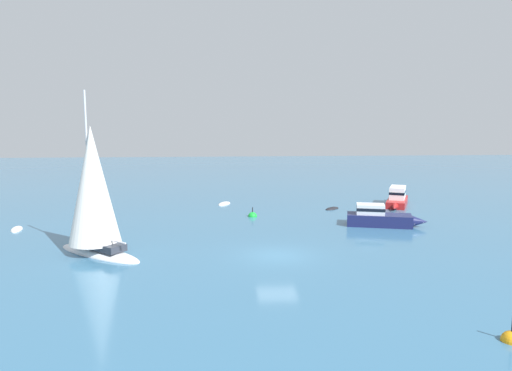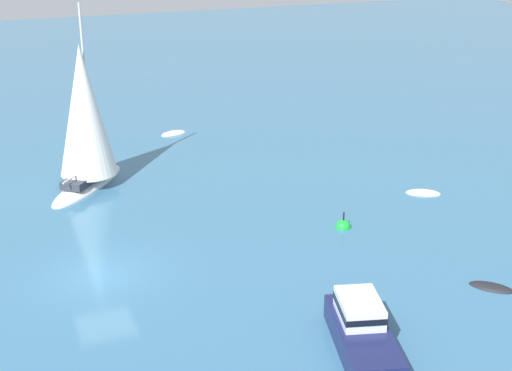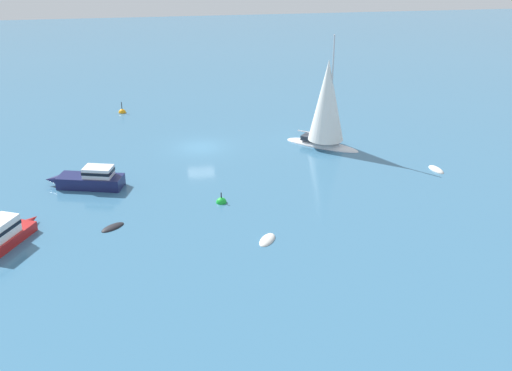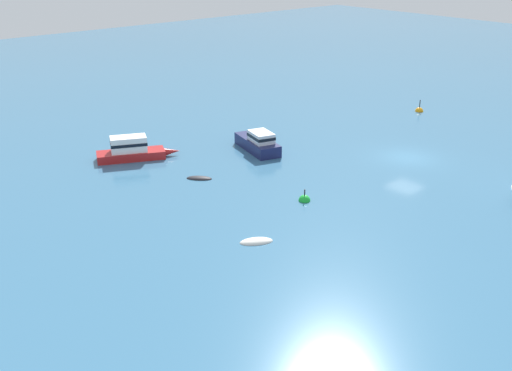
{
  "view_description": "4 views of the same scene",
  "coord_description": "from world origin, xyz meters",
  "px_view_note": "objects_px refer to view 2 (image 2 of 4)",
  "views": [
    {
      "loc": [
        -3.52,
        -28.62,
        8.44
      ],
      "look_at": [
        -0.43,
        11.86,
        2.78
      ],
      "focal_mm": 33.49,
      "sensor_mm": 36.0,
      "label": 1
    },
    {
      "loc": [
        28.49,
        -3.95,
        15.05
      ],
      "look_at": [
        -4.74,
        9.08,
        1.22
      ],
      "focal_mm": 50.93,
      "sensor_mm": 36.0,
      "label": 2
    },
    {
      "loc": [
        3.1,
        54.33,
        19.8
      ],
      "look_at": [
        -3.25,
        12.59,
        1.39
      ],
      "focal_mm": 44.04,
      "sensor_mm": 36.0,
      "label": 3
    },
    {
      "loc": [
        -27.0,
        39.18,
        16.37
      ],
      "look_at": [
        1.88,
        14.18,
        0.81
      ],
      "focal_mm": 43.55,
      "sensor_mm": 36.0,
      "label": 4
    }
  ],
  "objects_px": {
    "dinghy": "(423,194)",
    "sloop": "(85,120)",
    "skiff": "(491,288)",
    "powerboat": "(364,335)",
    "tender": "(174,134)",
    "channel_buoy": "(343,227)"
  },
  "relations": [
    {
      "from": "powerboat",
      "to": "tender",
      "type": "height_order",
      "value": "powerboat"
    },
    {
      "from": "sloop",
      "to": "dinghy",
      "type": "height_order",
      "value": "sloop"
    },
    {
      "from": "skiff",
      "to": "powerboat",
      "type": "xyz_separation_m",
      "value": [
        2.13,
        -7.35,
        0.69
      ]
    },
    {
      "from": "powerboat",
      "to": "channel_buoy",
      "type": "xyz_separation_m",
      "value": [
        -9.89,
        4.43,
        -0.69
      ]
    },
    {
      "from": "powerboat",
      "to": "dinghy",
      "type": "xyz_separation_m",
      "value": [
        -12.29,
        10.71,
        -0.69
      ]
    },
    {
      "from": "powerboat",
      "to": "tender",
      "type": "xyz_separation_m",
      "value": [
        -28.33,
        0.74,
        -0.69
      ]
    },
    {
      "from": "powerboat",
      "to": "channel_buoy",
      "type": "distance_m",
      "value": 10.86
    },
    {
      "from": "powerboat",
      "to": "channel_buoy",
      "type": "relative_size",
      "value": 5.29
    },
    {
      "from": "tender",
      "to": "skiff",
      "type": "bearing_deg",
      "value": 93.49
    },
    {
      "from": "sloop",
      "to": "tender",
      "type": "relative_size",
      "value": 5.35
    },
    {
      "from": "skiff",
      "to": "channel_buoy",
      "type": "distance_m",
      "value": 8.29
    },
    {
      "from": "sloop",
      "to": "dinghy",
      "type": "distance_m",
      "value": 19.36
    },
    {
      "from": "sloop",
      "to": "channel_buoy",
      "type": "bearing_deg",
      "value": -96.2
    },
    {
      "from": "dinghy",
      "to": "tender",
      "type": "xyz_separation_m",
      "value": [
        -16.04,
        -9.98,
        0.0
      ]
    },
    {
      "from": "dinghy",
      "to": "sloop",
      "type": "bearing_deg",
      "value": 3.71
    },
    {
      "from": "dinghy",
      "to": "channel_buoy",
      "type": "bearing_deg",
      "value": 50.4
    },
    {
      "from": "sloop",
      "to": "dinghy",
      "type": "relative_size",
      "value": 5.03
    },
    {
      "from": "tender",
      "to": "powerboat",
      "type": "bearing_deg",
      "value": 77.83
    },
    {
      "from": "skiff",
      "to": "channel_buoy",
      "type": "bearing_deg",
      "value": 157.86
    },
    {
      "from": "dinghy",
      "to": "channel_buoy",
      "type": "height_order",
      "value": "channel_buoy"
    },
    {
      "from": "channel_buoy",
      "to": "tender",
      "type": "bearing_deg",
      "value": -168.67
    },
    {
      "from": "powerboat",
      "to": "dinghy",
      "type": "bearing_deg",
      "value": 154.01
    }
  ]
}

